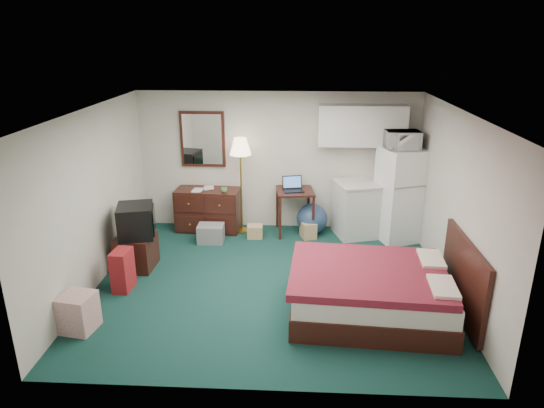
# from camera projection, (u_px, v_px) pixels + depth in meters

# --- Properties ---
(floor) EXTENTS (5.00, 4.50, 0.01)m
(floor) POSITION_uv_depth(u_px,v_px,m) (271.00, 283.00, 7.07)
(floor) COLOR black
(floor) RESTS_ON ground
(ceiling) EXTENTS (5.00, 4.50, 0.01)m
(ceiling) POSITION_uv_depth(u_px,v_px,m) (271.00, 111.00, 6.24)
(ceiling) COLOR beige
(ceiling) RESTS_ON walls
(walls) EXTENTS (5.01, 4.51, 2.50)m
(walls) POSITION_uv_depth(u_px,v_px,m) (271.00, 202.00, 6.65)
(walls) COLOR beige
(walls) RESTS_ON floor
(mirror) EXTENTS (0.80, 0.06, 1.00)m
(mirror) POSITION_uv_depth(u_px,v_px,m) (203.00, 139.00, 8.68)
(mirror) COLOR white
(mirror) RESTS_ON walls
(upper_cabinets) EXTENTS (1.50, 0.35, 0.70)m
(upper_cabinets) POSITION_uv_depth(u_px,v_px,m) (362.00, 125.00, 8.30)
(upper_cabinets) COLOR silver
(upper_cabinets) RESTS_ON walls
(headboard) EXTENTS (0.06, 1.56, 1.00)m
(headboard) POSITION_uv_depth(u_px,v_px,m) (464.00, 278.00, 6.06)
(headboard) COLOR black
(headboard) RESTS_ON walls
(dresser) EXTENTS (1.18, 0.60, 0.78)m
(dresser) POSITION_uv_depth(u_px,v_px,m) (208.00, 210.00, 8.87)
(dresser) COLOR black
(dresser) RESTS_ON floor
(floor_lamp) EXTENTS (0.48, 0.48, 1.74)m
(floor_lamp) POSITION_uv_depth(u_px,v_px,m) (241.00, 186.00, 8.64)
(floor_lamp) COLOR gold
(floor_lamp) RESTS_ON floor
(desk) EXTENTS (0.72, 0.72, 0.81)m
(desk) POSITION_uv_depth(u_px,v_px,m) (295.00, 211.00, 8.74)
(desk) COLOR black
(desk) RESTS_ON floor
(exercise_ball) EXTENTS (0.59, 0.59, 0.55)m
(exercise_ball) POSITION_uv_depth(u_px,v_px,m) (312.00, 219.00, 8.75)
(exercise_ball) COLOR navy
(exercise_ball) RESTS_ON floor
(kitchen_counter) EXTENTS (1.02, 0.88, 0.95)m
(kitchen_counter) POSITION_uv_depth(u_px,v_px,m) (361.00, 209.00, 8.63)
(kitchen_counter) COLOR silver
(kitchen_counter) RESTS_ON floor
(fridge) EXTENTS (0.86, 0.86, 1.63)m
(fridge) POSITION_uv_depth(u_px,v_px,m) (400.00, 195.00, 8.35)
(fridge) COLOR white
(fridge) RESTS_ON floor
(bed) EXTENTS (2.07, 1.67, 0.63)m
(bed) POSITION_uv_depth(u_px,v_px,m) (371.00, 292.00, 6.20)
(bed) COLOR #580A1A
(bed) RESTS_ON floor
(tv_stand) EXTENTS (0.55, 0.59, 0.53)m
(tv_stand) POSITION_uv_depth(u_px,v_px,m) (137.00, 252.00, 7.47)
(tv_stand) COLOR black
(tv_stand) RESTS_ON floor
(suitcase) EXTENTS (0.25, 0.38, 0.59)m
(suitcase) POSITION_uv_depth(u_px,v_px,m) (123.00, 270.00, 6.82)
(suitcase) COLOR maroon
(suitcase) RESTS_ON floor
(retail_box) EXTENTS (0.44, 0.44, 0.47)m
(retail_box) POSITION_uv_depth(u_px,v_px,m) (79.00, 312.00, 5.89)
(retail_box) COLOR silver
(retail_box) RESTS_ON floor
(file_bin) EXTENTS (0.45, 0.34, 0.31)m
(file_bin) POSITION_uv_depth(u_px,v_px,m) (211.00, 233.00, 8.42)
(file_bin) COLOR gray
(file_bin) RESTS_ON floor
(cardboard_box_a) EXTENTS (0.28, 0.24, 0.23)m
(cardboard_box_a) POSITION_uv_depth(u_px,v_px,m) (255.00, 231.00, 8.61)
(cardboard_box_a) COLOR tan
(cardboard_box_a) RESTS_ON floor
(cardboard_box_b) EXTENTS (0.31, 0.34, 0.29)m
(cardboard_box_b) POSITION_uv_depth(u_px,v_px,m) (308.00, 230.00, 8.61)
(cardboard_box_b) COLOR tan
(cardboard_box_b) RESTS_ON floor
(laptop) EXTENTS (0.40, 0.35, 0.24)m
(laptop) POSITION_uv_depth(u_px,v_px,m) (294.00, 185.00, 8.50)
(laptop) COLOR black
(laptop) RESTS_ON desk
(crt_tv) EXTENTS (0.65, 0.68, 0.49)m
(crt_tv) POSITION_uv_depth(u_px,v_px,m) (136.00, 221.00, 7.30)
(crt_tv) COLOR black
(crt_tv) RESTS_ON tv_stand
(microwave) EXTENTS (0.57, 0.35, 0.37)m
(microwave) POSITION_uv_depth(u_px,v_px,m) (403.00, 138.00, 7.98)
(microwave) COLOR white
(microwave) RESTS_ON fridge
(book_a) EXTENTS (0.18, 0.03, 0.25)m
(book_a) POSITION_uv_depth(u_px,v_px,m) (192.00, 184.00, 8.63)
(book_a) COLOR tan
(book_a) RESTS_ON dresser
(book_b) EXTENTS (0.18, 0.06, 0.24)m
(book_b) POSITION_uv_depth(u_px,v_px,m) (203.00, 182.00, 8.74)
(book_b) COLOR tan
(book_b) RESTS_ON dresser
(mug) EXTENTS (0.13, 0.10, 0.12)m
(mug) POSITION_uv_depth(u_px,v_px,m) (224.00, 189.00, 8.55)
(mug) COLOR #588C45
(mug) RESTS_ON dresser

